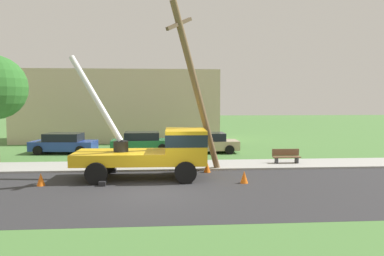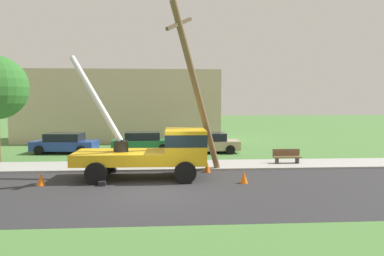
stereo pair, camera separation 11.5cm
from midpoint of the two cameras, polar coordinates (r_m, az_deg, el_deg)
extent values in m
plane|color=#477538|center=(26.77, -5.31, -3.58)|extent=(120.00, 120.00, 0.00)
cube|color=#2B2B2D|center=(14.98, -6.25, -10.02)|extent=(80.00, 8.24, 0.01)
cube|color=#9E9E99|center=(20.38, -5.68, -5.99)|extent=(80.00, 2.82, 0.10)
cube|color=gold|center=(17.40, -11.54, -4.61)|extent=(4.34, 2.47, 0.55)
cube|color=gold|center=(17.15, -1.25, -2.88)|extent=(1.94, 2.43, 1.60)
cube|color=#19232D|center=(17.11, -1.25, -1.71)|extent=(1.96, 2.45, 0.56)
cylinder|color=black|center=(17.32, -11.50, -2.90)|extent=(0.70, 0.70, 0.50)
cylinder|color=silver|center=(18.04, -15.35, 4.64)|extent=(2.87, 1.70, 4.26)
cube|color=black|center=(16.27, -14.34, -8.62)|extent=(0.30, 0.30, 0.20)
cube|color=black|center=(19.06, -12.66, -6.66)|extent=(0.30, 0.30, 0.20)
cylinder|color=black|center=(16.14, -1.24, -7.13)|extent=(1.00, 0.30, 1.00)
cylinder|color=black|center=(18.49, -1.51, -5.63)|extent=(1.00, 0.30, 1.00)
cylinder|color=black|center=(16.49, -15.27, -7.04)|extent=(1.00, 0.30, 1.00)
cylinder|color=black|center=(18.80, -13.75, -5.60)|extent=(1.00, 0.30, 1.00)
cylinder|color=brown|center=(17.75, 0.68, 5.68)|extent=(2.88, 3.10, 8.37)
cube|color=brown|center=(17.04, -2.26, 16.34)|extent=(1.27, 1.37, 0.87)
cone|color=orange|center=(16.39, 8.15, -7.78)|extent=(0.36, 0.36, 0.56)
cone|color=orange|center=(17.10, -23.22, -7.58)|extent=(0.36, 0.36, 0.56)
cone|color=orange|center=(18.61, 2.27, -6.26)|extent=(0.36, 0.36, 0.56)
cube|color=#263F99|center=(26.76, -19.95, -2.65)|extent=(4.55, 2.20, 0.65)
cube|color=black|center=(26.69, -19.98, -1.37)|extent=(2.61, 1.88, 0.55)
cylinder|color=black|center=(25.45, -17.61, -3.47)|extent=(0.64, 0.22, 0.64)
cylinder|color=black|center=(27.15, -16.39, -2.95)|extent=(0.64, 0.22, 0.64)
cylinder|color=black|center=(26.53, -23.57, -3.31)|extent=(0.64, 0.22, 0.64)
cylinder|color=black|center=(28.16, -22.03, -2.83)|extent=(0.64, 0.22, 0.64)
cube|color=#1E6638|center=(26.28, -8.14, -2.55)|extent=(4.48, 2.00, 0.65)
cube|color=black|center=(26.21, -8.15, -1.25)|extent=(2.54, 1.77, 0.55)
cylinder|color=black|center=(25.42, -4.90, -3.28)|extent=(0.64, 0.22, 0.64)
cylinder|color=black|center=(27.20, -5.02, -2.77)|extent=(0.64, 0.22, 0.64)
cylinder|color=black|center=(25.49, -11.45, -3.33)|extent=(0.64, 0.22, 0.64)
cylinder|color=black|center=(27.27, -11.14, -2.82)|extent=(0.64, 0.22, 0.64)
cube|color=tan|center=(25.44, 2.31, -2.74)|extent=(4.44, 1.89, 0.65)
cube|color=black|center=(25.37, 2.31, -1.40)|extent=(2.50, 1.71, 0.55)
cylinder|color=black|center=(24.82, 5.91, -3.48)|extent=(0.64, 0.22, 0.64)
cylinder|color=black|center=(26.58, 5.16, -2.94)|extent=(0.64, 0.22, 0.64)
cylinder|color=black|center=(24.43, -0.80, -3.58)|extent=(0.64, 0.22, 0.64)
cylinder|color=black|center=(26.21, -1.11, -3.03)|extent=(0.64, 0.22, 0.64)
cube|color=brown|center=(21.44, 14.75, -4.51)|extent=(1.60, 0.44, 0.06)
cube|color=brown|center=(21.59, 14.60, -3.78)|extent=(1.60, 0.06, 0.40)
cube|color=#333338|center=(21.29, 13.21, -5.16)|extent=(0.10, 0.40, 0.45)
cube|color=#333338|center=(21.68, 16.25, -5.05)|extent=(0.10, 0.40, 0.45)
cube|color=#C6B293|center=(33.94, -11.59, 3.47)|extent=(18.00, 6.00, 6.40)
camera|label=1|loc=(0.06, -90.19, -0.01)|focal=33.32mm
camera|label=2|loc=(0.06, 89.81, 0.01)|focal=33.32mm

